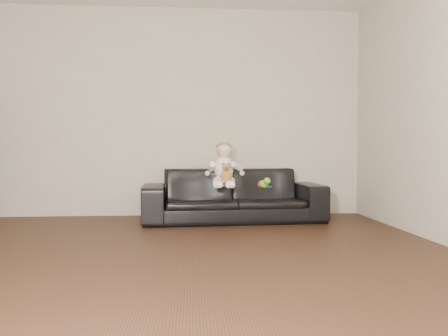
{
  "coord_description": "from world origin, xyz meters",
  "views": [
    {
      "loc": [
        0.36,
        -2.78,
        0.79
      ],
      "look_at": [
        0.72,
        2.15,
        0.62
      ],
      "focal_mm": 35.0,
      "sensor_mm": 36.0,
      "label": 1
    }
  ],
  "objects": [
    {
      "name": "toy_blue_disc",
      "position": [
        1.22,
        2.13,
        0.4
      ],
      "size": [
        0.13,
        0.13,
        0.01
      ],
      "primitive_type": "cylinder",
      "rotation": [
        0.0,
        0.0,
        -0.4
      ],
      "color": "blue",
      "rests_on": "sofa"
    },
    {
      "name": "teddy_bear",
      "position": [
        0.73,
        1.98,
        0.57
      ],
      "size": [
        0.13,
        0.13,
        0.22
      ],
      "rotation": [
        0.0,
        0.0,
        -0.12
      ],
      "color": "olive",
      "rests_on": "sofa"
    },
    {
      "name": "baby",
      "position": [
        0.72,
        2.14,
        0.62
      ],
      "size": [
        0.4,
        0.47,
        0.52
      ],
      "rotation": [
        0.0,
        0.0,
        -0.31
      ],
      "color": "silver",
      "rests_on": "sofa"
    },
    {
      "name": "sofa",
      "position": [
        0.83,
        2.25,
        0.3
      ],
      "size": [
        2.1,
        0.92,
        0.6
      ],
      "primitive_type": "imported",
      "rotation": [
        0.0,
        0.0,
        0.05
      ],
      "color": "black",
      "rests_on": "floor"
    },
    {
      "name": "toy_green",
      "position": [
        1.16,
        2.01,
        0.44
      ],
      "size": [
        0.14,
        0.15,
        0.09
      ],
      "primitive_type": "ellipsoid",
      "rotation": [
        0.0,
        0.0,
        -0.35
      ],
      "color": "#56C917",
      "rests_on": "sofa"
    },
    {
      "name": "floor",
      "position": [
        0.0,
        0.0,
        0.0
      ],
      "size": [
        5.5,
        5.5,
        0.0
      ],
      "primitive_type": "plane",
      "color": "#311C11",
      "rests_on": "ground"
    },
    {
      "name": "toy_rattle",
      "position": [
        1.12,
        2.03,
        0.43
      ],
      "size": [
        0.08,
        0.08,
        0.07
      ],
      "primitive_type": "sphere",
      "rotation": [
        0.0,
        0.0,
        -0.19
      ],
      "color": "red",
      "rests_on": "sofa"
    },
    {
      "name": "wall_back",
      "position": [
        0.0,
        2.75,
        1.3
      ],
      "size": [
        5.0,
        0.0,
        5.0
      ],
      "primitive_type": "plane",
      "rotation": [
        1.57,
        0.0,
        0.0
      ],
      "color": "#B9AF9B",
      "rests_on": "ground"
    }
  ]
}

